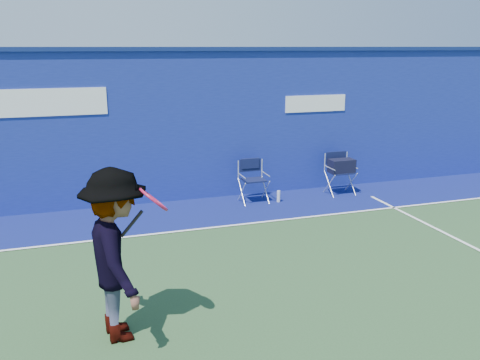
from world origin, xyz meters
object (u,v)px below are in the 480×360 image
object	(u,v)px
tennis_player	(117,255)
directors_chair_right	(340,177)
water_bottle	(279,196)
directors_chair_left	(253,188)

from	to	relation	value
tennis_player	directors_chair_right	bearing A→B (deg)	40.11
directors_chair_right	water_bottle	world-z (taller)	directors_chair_right
directors_chair_left	tennis_player	size ratio (longest dim) A/B	0.46
directors_chair_right	tennis_player	bearing A→B (deg)	-139.89
water_bottle	directors_chair_right	bearing A→B (deg)	5.96
directors_chair_left	tennis_player	bearing A→B (deg)	-125.58
directors_chair_right	water_bottle	bearing A→B (deg)	-174.04
water_bottle	tennis_player	size ratio (longest dim) A/B	0.13
water_bottle	tennis_player	xyz separation A→B (m)	(-3.51, -4.05, 0.83)
directors_chair_right	water_bottle	distance (m)	1.51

